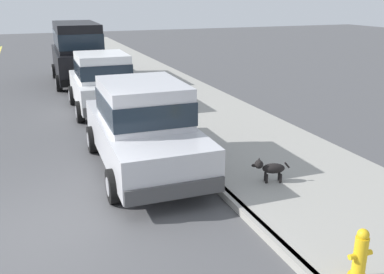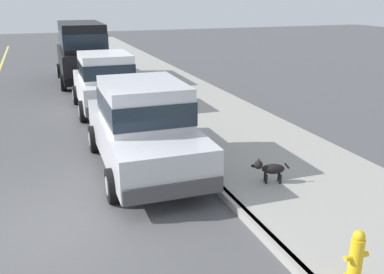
{
  "view_description": "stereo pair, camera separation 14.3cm",
  "coord_description": "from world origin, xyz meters",
  "px_view_note": "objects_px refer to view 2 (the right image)",
  "views": [
    {
      "loc": [
        0.03,
        -6.18,
        3.58
      ],
      "look_at": [
        2.99,
        1.45,
        0.85
      ],
      "focal_mm": 39.74,
      "sensor_mm": 36.0,
      "label": 1
    },
    {
      "loc": [
        0.16,
        -6.23,
        3.58
      ],
      "look_at": [
        2.99,
        1.45,
        0.85
      ],
      "focal_mm": 39.74,
      "sensor_mm": 36.0,
      "label": 2
    }
  ],
  "objects_px": {
    "dog_black": "(270,169)",
    "fire_hydrant": "(356,258)",
    "car_silver_sedan": "(143,125)",
    "car_white_hatchback": "(105,81)",
    "car_black_van": "(82,50)"
  },
  "relations": [
    {
      "from": "car_white_hatchback",
      "to": "dog_black",
      "type": "bearing_deg",
      "value": -74.45
    },
    {
      "from": "car_black_van",
      "to": "car_white_hatchback",
      "type": "bearing_deg",
      "value": -88.68
    },
    {
      "from": "car_white_hatchback",
      "to": "dog_black",
      "type": "height_order",
      "value": "car_white_hatchback"
    },
    {
      "from": "car_silver_sedan",
      "to": "dog_black",
      "type": "height_order",
      "value": "car_silver_sedan"
    },
    {
      "from": "car_white_hatchback",
      "to": "fire_hydrant",
      "type": "xyz_separation_m",
      "value": [
        1.44,
        -10.05,
        -0.5
      ]
    },
    {
      "from": "car_black_van",
      "to": "fire_hydrant",
      "type": "relative_size",
      "value": 6.81
    },
    {
      "from": "fire_hydrant",
      "to": "dog_black",
      "type": "bearing_deg",
      "value": 80.19
    },
    {
      "from": "dog_black",
      "to": "fire_hydrant",
      "type": "distance_m",
      "value": 3.05
    },
    {
      "from": "car_silver_sedan",
      "to": "car_white_hatchback",
      "type": "distance_m",
      "value": 5.19
    },
    {
      "from": "fire_hydrant",
      "to": "car_silver_sedan",
      "type": "bearing_deg",
      "value": 107.01
    },
    {
      "from": "car_white_hatchback",
      "to": "car_black_van",
      "type": "bearing_deg",
      "value": 91.32
    },
    {
      "from": "car_silver_sedan",
      "to": "car_white_hatchback",
      "type": "xyz_separation_m",
      "value": [
        0.05,
        5.19,
        -0.01
      ]
    },
    {
      "from": "car_black_van",
      "to": "dog_black",
      "type": "relative_size",
      "value": 6.72
    },
    {
      "from": "car_silver_sedan",
      "to": "dog_black",
      "type": "xyz_separation_m",
      "value": [
        2.01,
        -1.86,
        -0.55
      ]
    },
    {
      "from": "car_silver_sedan",
      "to": "car_white_hatchback",
      "type": "relative_size",
      "value": 1.21
    }
  ]
}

